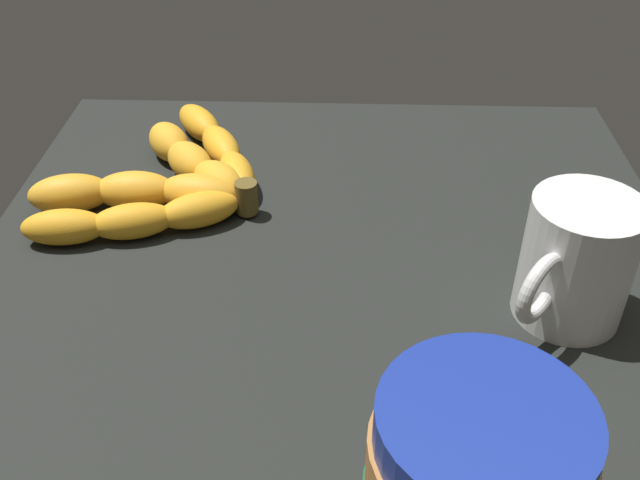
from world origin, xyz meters
TOP-DOWN VIEW (x-y plane):
  - ground_plane at (0.00, 0.00)cm, footprint 71.96×59.03cm
  - banana_bunch at (16.14, 14.94)cm, footprint 24.95×21.00cm
  - coffee_mug at (0.91, -17.66)cm, footprint 10.10×9.57cm

SIDE VIEW (x-z plane):
  - ground_plane at x=0.00cm, z-range -4.05..0.00cm
  - banana_bunch at x=16.14cm, z-range -0.09..3.43cm
  - coffee_mug at x=0.91cm, z-range 0.02..9.69cm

